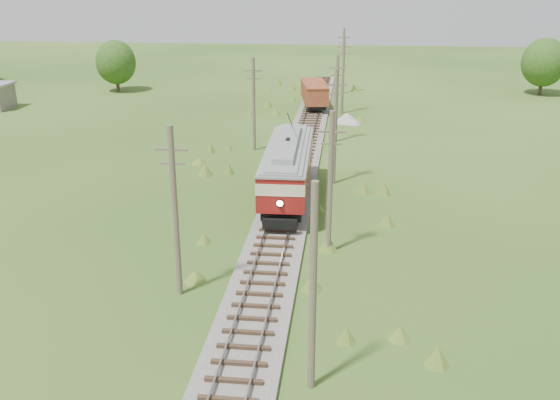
# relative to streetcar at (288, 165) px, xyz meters

# --- Properties ---
(railbed_main) EXTENTS (3.60, 96.00, 0.57)m
(railbed_main) POSITION_rel_streetcar_xyz_m (-0.00, 7.53, -2.61)
(railbed_main) COLOR #605B54
(railbed_main) RESTS_ON ground
(streetcar) EXTENTS (3.46, 13.50, 6.14)m
(streetcar) POSITION_rel_streetcar_xyz_m (0.00, 0.00, 0.00)
(streetcar) COLOR black
(streetcar) RESTS_ON ground
(gondola) EXTENTS (3.96, 8.51, 2.72)m
(gondola) POSITION_rel_streetcar_xyz_m (-0.00, 32.28, -0.78)
(gondola) COLOR black
(gondola) RESTS_ON ground
(gravel_pile) EXTENTS (3.00, 3.18, 1.09)m
(gravel_pile) POSITION_rel_streetcar_xyz_m (4.14, 25.87, -2.30)
(gravel_pile) COLOR gray
(gravel_pile) RESTS_ON ground
(utility_pole_r_1) EXTENTS (0.30, 0.30, 8.80)m
(utility_pole_r_1) POSITION_rel_streetcar_xyz_m (3.10, -21.47, 1.59)
(utility_pole_r_1) COLOR brown
(utility_pole_r_1) RESTS_ON ground
(utility_pole_r_2) EXTENTS (1.60, 0.30, 8.60)m
(utility_pole_r_2) POSITION_rel_streetcar_xyz_m (3.30, -8.47, 1.62)
(utility_pole_r_2) COLOR brown
(utility_pole_r_2) RESTS_ON ground
(utility_pole_r_3) EXTENTS (1.60, 0.30, 9.00)m
(utility_pole_r_3) POSITION_rel_streetcar_xyz_m (3.20, 4.53, 1.82)
(utility_pole_r_3) COLOR brown
(utility_pole_r_3) RESTS_ON ground
(utility_pole_r_4) EXTENTS (1.60, 0.30, 8.40)m
(utility_pole_r_4) POSITION_rel_streetcar_xyz_m (3.00, 17.53, 1.52)
(utility_pole_r_4) COLOR brown
(utility_pole_r_4) RESTS_ON ground
(utility_pole_r_5) EXTENTS (1.60, 0.30, 8.90)m
(utility_pole_r_5) POSITION_rel_streetcar_xyz_m (3.40, 30.53, 1.77)
(utility_pole_r_5) COLOR brown
(utility_pole_r_5) RESTS_ON ground
(utility_pole_r_6) EXTENTS (1.60, 0.30, 8.70)m
(utility_pole_r_6) POSITION_rel_streetcar_xyz_m (3.20, 43.53, 1.67)
(utility_pole_r_6) COLOR brown
(utility_pole_r_6) RESTS_ON ground
(utility_pole_l_a) EXTENTS (1.60, 0.30, 9.00)m
(utility_pole_l_a) POSITION_rel_streetcar_xyz_m (-4.20, -14.47, 1.82)
(utility_pole_l_a) COLOR brown
(utility_pole_l_a) RESTS_ON ground
(utility_pole_l_b) EXTENTS (1.60, 0.30, 8.60)m
(utility_pole_l_b) POSITION_rel_streetcar_xyz_m (-4.50, 13.53, 1.62)
(utility_pole_l_b) COLOR brown
(utility_pole_l_b) RESTS_ON ground
(tree_mid_a) EXTENTS (5.46, 5.46, 7.03)m
(tree_mid_a) POSITION_rel_streetcar_xyz_m (-28.00, 41.53, 1.21)
(tree_mid_a) COLOR #38281C
(tree_mid_a) RESTS_ON ground
(tree_mid_b) EXTENTS (5.88, 5.88, 7.57)m
(tree_mid_b) POSITION_rel_streetcar_xyz_m (30.00, 45.53, 1.52)
(tree_mid_b) COLOR #38281C
(tree_mid_b) RESTS_ON ground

